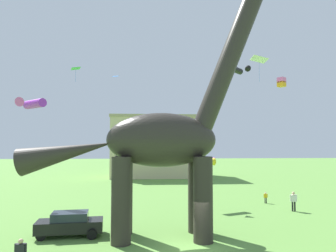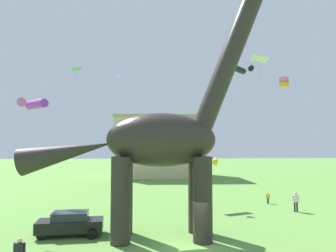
{
  "view_description": "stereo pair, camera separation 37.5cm",
  "coord_description": "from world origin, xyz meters",
  "px_view_note": "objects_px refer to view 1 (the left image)",
  "views": [
    {
      "loc": [
        -2.67,
        -18.37,
        5.94
      ],
      "look_at": [
        -1.04,
        3.28,
        7.21
      ],
      "focal_mm": 34.22,
      "sensor_mm": 36.0,
      "label": 1
    },
    {
      "loc": [
        -2.3,
        -18.4,
        5.94
      ],
      "look_at": [
        -1.04,
        3.28,
        7.21
      ],
      "focal_mm": 34.22,
      "sensor_mm": 36.0,
      "label": 2
    }
  ],
  "objects_px": {
    "person_strolling_adult": "(20,252)",
    "kite_high_left": "(76,69)",
    "dinosaur_sculpture": "(160,140)",
    "parked_sedan_left": "(70,224)",
    "kite_far_right": "(31,103)",
    "kite_near_high": "(205,161)",
    "person_far_spectator": "(266,197)",
    "kite_near_low": "(238,69)",
    "kite_drifting": "(259,59)",
    "kite_trailing": "(116,76)",
    "kite_mid_right": "(281,82)",
    "person_vendor_side": "(294,199)"
  },
  "relations": [
    {
      "from": "dinosaur_sculpture",
      "to": "kite_high_left",
      "type": "height_order",
      "value": "dinosaur_sculpture"
    },
    {
      "from": "kite_drifting",
      "to": "kite_far_right",
      "type": "bearing_deg",
      "value": 162.75
    },
    {
      "from": "person_far_spectator",
      "to": "kite_trailing",
      "type": "relative_size",
      "value": 1.32
    },
    {
      "from": "kite_far_right",
      "to": "kite_near_high",
      "type": "bearing_deg",
      "value": 9.83
    },
    {
      "from": "kite_high_left",
      "to": "kite_near_high",
      "type": "bearing_deg",
      "value": 29.23
    },
    {
      "from": "kite_trailing",
      "to": "kite_drifting",
      "type": "distance_m",
      "value": 17.97
    },
    {
      "from": "kite_far_right",
      "to": "kite_high_left",
      "type": "distance_m",
      "value": 5.97
    },
    {
      "from": "person_far_spectator",
      "to": "person_strolling_adult",
      "type": "bearing_deg",
      "value": -5.14
    },
    {
      "from": "kite_near_low",
      "to": "kite_high_left",
      "type": "height_order",
      "value": "kite_near_low"
    },
    {
      "from": "person_far_spectator",
      "to": "kite_far_right",
      "type": "bearing_deg",
      "value": -35.02
    },
    {
      "from": "kite_mid_right",
      "to": "kite_high_left",
      "type": "height_order",
      "value": "kite_mid_right"
    },
    {
      "from": "person_vendor_side",
      "to": "kite_drifting",
      "type": "height_order",
      "value": "kite_drifting"
    },
    {
      "from": "kite_near_low",
      "to": "kite_drifting",
      "type": "height_order",
      "value": "kite_near_low"
    },
    {
      "from": "kite_far_right",
      "to": "person_far_spectator",
      "type": "bearing_deg",
      "value": 11.91
    },
    {
      "from": "kite_near_high",
      "to": "kite_trailing",
      "type": "height_order",
      "value": "kite_trailing"
    },
    {
      "from": "dinosaur_sculpture",
      "to": "kite_near_low",
      "type": "relative_size",
      "value": 5.53
    },
    {
      "from": "person_strolling_adult",
      "to": "kite_far_right",
      "type": "relative_size",
      "value": 0.56
    },
    {
      "from": "kite_mid_right",
      "to": "kite_high_left",
      "type": "distance_m",
      "value": 21.19
    },
    {
      "from": "parked_sedan_left",
      "to": "kite_near_low",
      "type": "bearing_deg",
      "value": 44.16
    },
    {
      "from": "person_far_spectator",
      "to": "kite_near_low",
      "type": "relative_size",
      "value": 0.36
    },
    {
      "from": "parked_sedan_left",
      "to": "kite_mid_right",
      "type": "height_order",
      "value": "kite_mid_right"
    },
    {
      "from": "kite_mid_right",
      "to": "kite_high_left",
      "type": "xyz_separation_m",
      "value": [
        -19.49,
        -8.27,
        -0.9
      ]
    },
    {
      "from": "person_vendor_side",
      "to": "kite_near_low",
      "type": "distance_m",
      "value": 21.26
    },
    {
      "from": "person_vendor_side",
      "to": "kite_trailing",
      "type": "distance_m",
      "value": 22.2
    },
    {
      "from": "kite_far_right",
      "to": "kite_drifting",
      "type": "distance_m",
      "value": 18.65
    },
    {
      "from": "dinosaur_sculpture",
      "to": "kite_far_right",
      "type": "distance_m",
      "value": 12.82
    },
    {
      "from": "dinosaur_sculpture",
      "to": "kite_near_high",
      "type": "bearing_deg",
      "value": 54.3
    },
    {
      "from": "dinosaur_sculpture",
      "to": "person_far_spectator",
      "type": "distance_m",
      "value": 16.91
    },
    {
      "from": "kite_drifting",
      "to": "person_strolling_adult",
      "type": "bearing_deg",
      "value": -156.25
    },
    {
      "from": "kite_drifting",
      "to": "kite_near_high",
      "type": "bearing_deg",
      "value": 106.53
    },
    {
      "from": "person_strolling_adult",
      "to": "kite_drifting",
      "type": "distance_m",
      "value": 18.86
    },
    {
      "from": "kite_trailing",
      "to": "kite_drifting",
      "type": "bearing_deg",
      "value": -50.53
    },
    {
      "from": "kite_near_high",
      "to": "kite_high_left",
      "type": "bearing_deg",
      "value": -150.77
    },
    {
      "from": "kite_near_high",
      "to": "kite_drifting",
      "type": "bearing_deg",
      "value": -73.47
    },
    {
      "from": "person_strolling_adult",
      "to": "kite_near_low",
      "type": "xyz_separation_m",
      "value": [
        18.68,
        26.95,
        15.42
      ]
    },
    {
      "from": "kite_near_low",
      "to": "kite_mid_right",
      "type": "height_order",
      "value": "kite_near_low"
    },
    {
      "from": "kite_near_low",
      "to": "kite_high_left",
      "type": "relative_size",
      "value": 2.97
    },
    {
      "from": "kite_near_low",
      "to": "kite_far_right",
      "type": "relative_size",
      "value": 1.15
    },
    {
      "from": "kite_mid_right",
      "to": "kite_near_high",
      "type": "bearing_deg",
      "value": -165.74
    },
    {
      "from": "parked_sedan_left",
      "to": "kite_drifting",
      "type": "distance_m",
      "value": 17.16
    },
    {
      "from": "kite_drifting",
      "to": "parked_sedan_left",
      "type": "bearing_deg",
      "value": -178.41
    },
    {
      "from": "kite_near_high",
      "to": "kite_far_right",
      "type": "height_order",
      "value": "kite_far_right"
    },
    {
      "from": "dinosaur_sculpture",
      "to": "kite_drifting",
      "type": "distance_m",
      "value": 9.24
    },
    {
      "from": "parked_sedan_left",
      "to": "person_strolling_adult",
      "type": "xyz_separation_m",
      "value": [
        -0.98,
        -5.78,
        0.12
      ]
    },
    {
      "from": "dinosaur_sculpture",
      "to": "parked_sedan_left",
      "type": "height_order",
      "value": "dinosaur_sculpture"
    },
    {
      "from": "dinosaur_sculpture",
      "to": "parked_sedan_left",
      "type": "bearing_deg",
      "value": 163.29
    },
    {
      "from": "person_far_spectator",
      "to": "kite_drifting",
      "type": "height_order",
      "value": "kite_drifting"
    },
    {
      "from": "person_vendor_side",
      "to": "kite_high_left",
      "type": "xyz_separation_m",
      "value": [
        -18.48,
        -4.02,
        10.56
      ]
    },
    {
      "from": "person_far_spectator",
      "to": "person_vendor_side",
      "type": "bearing_deg",
      "value": 57.09
    },
    {
      "from": "person_strolling_adult",
      "to": "kite_high_left",
      "type": "xyz_separation_m",
      "value": [
        0.67,
        8.17,
        10.69
      ]
    }
  ]
}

